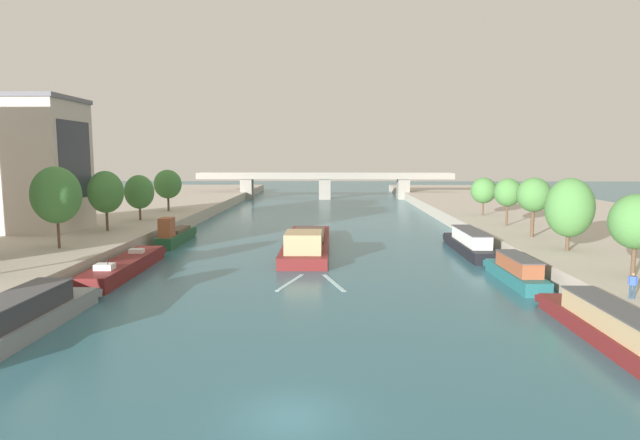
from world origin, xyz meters
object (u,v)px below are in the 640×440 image
(moored_boat_left_near, at_px, (125,266))
(tree_right_distant, at_px, (569,208))
(moored_boat_right_near, at_px, (516,271))
(moored_boat_right_far, at_px, (607,325))
(moored_boat_left_gap_after, at_px, (25,315))
(tree_right_midway, at_px, (534,195))
(barge_midriver, at_px, (307,243))
(tree_left_far, at_px, (139,192))
(tree_right_by_lamp, at_px, (508,192))
(tree_left_end_of_row, at_px, (56,195))
(person_on_quay, at_px, (633,284))
(tree_right_third, at_px, (484,190))
(moored_boat_right_lone, at_px, (469,243))
(moored_boat_left_midway, at_px, (175,235))
(tree_left_by_lamp, at_px, (106,192))
(tree_left_midway, at_px, (168,184))
(bridge_far, at_px, (325,182))
(tree_right_far, at_px, (636,222))

(moored_boat_left_near, bearing_deg, tree_right_distant, 3.56)
(moored_boat_right_near, bearing_deg, moored_boat_right_far, -88.71)
(moored_boat_left_gap_after, distance_m, tree_right_midway, 48.44)
(moored_boat_right_far, xyz_separation_m, tree_right_distant, (6.17, 19.14, 4.82))
(moored_boat_left_gap_after, height_order, moored_boat_right_far, moored_boat_left_gap_after)
(barge_midriver, distance_m, tree_right_midway, 25.05)
(tree_left_far, bearing_deg, tree_right_by_lamp, -5.71)
(moored_boat_right_near, height_order, tree_left_end_of_row, tree_left_end_of_row)
(moored_boat_left_gap_after, distance_m, person_on_quay, 36.79)
(moored_boat_right_near, bearing_deg, tree_left_end_of_row, 172.29)
(moored_boat_left_near, distance_m, tree_right_midway, 42.10)
(moored_boat_left_gap_after, height_order, tree_right_third, tree_right_third)
(moored_boat_right_lone, relative_size, tree_right_by_lamp, 2.53)
(moored_boat_left_midway, relative_size, tree_right_midway, 1.80)
(moored_boat_left_gap_after, relative_size, tree_left_by_lamp, 1.96)
(moored_boat_left_near, bearing_deg, tree_left_midway, 101.43)
(moored_boat_left_near, xyz_separation_m, bridge_far, (16.90, 82.48, 3.43))
(barge_midriver, xyz_separation_m, tree_right_third, (25.05, 20.12, 4.52))
(moored_boat_right_far, bearing_deg, tree_left_midway, 127.89)
(moored_boat_left_near, bearing_deg, tree_right_by_lamp, 26.51)
(moored_boat_left_near, height_order, tree_right_midway, tree_right_midway)
(moored_boat_right_far, xyz_separation_m, tree_left_midway, (-41.59, 53.46, 5.09))
(tree_right_midway, bearing_deg, moored_boat_left_near, -164.76)
(moored_boat_right_near, relative_size, tree_right_distant, 1.58)
(tree_right_third, xyz_separation_m, bridge_far, (-23.94, 50.84, -1.34))
(tree_left_midway, xyz_separation_m, tree_right_third, (48.29, -5.18, -0.59))
(tree_left_end_of_row, relative_size, tree_left_far, 1.26)
(barge_midriver, xyz_separation_m, tree_right_midway, (24.46, -0.56, 5.37))
(barge_midriver, bearing_deg, moored_boat_right_lone, -2.30)
(moored_boat_left_gap_after, xyz_separation_m, moored_boat_left_near, (-0.25, 15.84, -0.37))
(tree_left_midway, relative_size, bridge_far, 0.11)
(moored_boat_right_lone, bearing_deg, tree_right_by_lamp, 53.06)
(tree_right_far, distance_m, tree_right_third, 40.07)
(tree_left_by_lamp, xyz_separation_m, tree_left_midway, (0.25, 22.42, -0.28))
(tree_right_far, distance_m, tree_right_distant, 10.93)
(barge_midriver, relative_size, moored_boat_right_near, 2.22)
(moored_boat_right_far, distance_m, person_on_quay, 4.23)
(moored_boat_right_near, distance_m, moored_boat_right_lone, 13.56)
(moored_boat_right_near, bearing_deg, tree_left_far, 146.19)
(moored_boat_left_near, distance_m, tree_right_by_lamp, 45.66)
(tree_right_far, xyz_separation_m, person_on_quay, (-3.17, -5.57, -3.15))
(barge_midriver, bearing_deg, tree_left_end_of_row, -159.43)
(tree_left_far, bearing_deg, moored_boat_left_near, -72.91)
(tree_left_midway, height_order, bridge_far, tree_left_midway)
(tree_left_end_of_row, distance_m, tree_left_by_lamp, 11.59)
(barge_midriver, relative_size, moored_boat_left_midway, 2.06)
(tree_left_by_lamp, relative_size, bridge_far, 0.11)
(tree_right_by_lamp, bearing_deg, tree_left_midway, 160.96)
(tree_left_midway, height_order, person_on_quay, tree_left_midway)
(moored_boat_right_lone, bearing_deg, barge_midriver, 177.70)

